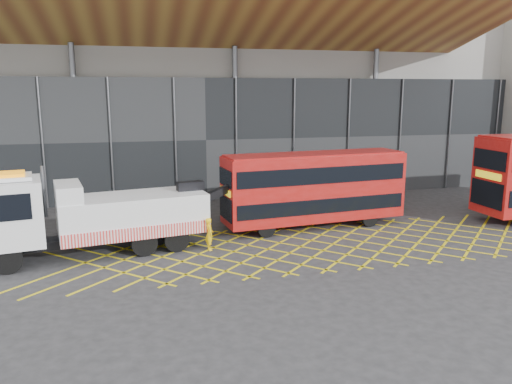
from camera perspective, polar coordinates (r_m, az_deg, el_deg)
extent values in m
plane|color=#28282A|center=(22.52, -6.59, -7.09)|extent=(120.00, 120.00, 0.00)
cube|color=yellow|center=(22.50, -18.92, -7.65)|extent=(7.16, 7.16, 0.01)
cube|color=yellow|center=(22.50, -18.92, -7.65)|extent=(7.16, 7.16, 0.01)
cube|color=yellow|center=(22.40, -14.81, -7.50)|extent=(7.16, 7.16, 0.01)
cube|color=yellow|center=(22.40, -14.81, -7.50)|extent=(7.16, 7.16, 0.01)
cube|color=yellow|center=(22.40, -10.68, -7.31)|extent=(7.16, 7.16, 0.01)
cube|color=yellow|center=(22.40, -10.68, -7.31)|extent=(7.16, 7.16, 0.01)
cube|color=yellow|center=(22.52, -6.59, -7.08)|extent=(7.16, 7.16, 0.01)
cube|color=yellow|center=(22.52, -6.59, -7.08)|extent=(7.16, 7.16, 0.01)
cube|color=yellow|center=(22.75, -2.56, -6.81)|extent=(7.16, 7.16, 0.01)
cube|color=yellow|center=(22.75, -2.56, -6.81)|extent=(7.16, 7.16, 0.01)
cube|color=yellow|center=(23.10, 1.36, -6.53)|extent=(7.16, 7.16, 0.01)
cube|color=yellow|center=(23.10, 1.36, -6.53)|extent=(7.16, 7.16, 0.01)
cube|color=yellow|center=(23.54, 5.15, -6.22)|extent=(7.16, 7.16, 0.01)
cube|color=yellow|center=(23.54, 5.15, -6.22)|extent=(7.16, 7.16, 0.01)
cube|color=yellow|center=(24.08, 8.78, -5.90)|extent=(7.16, 7.16, 0.01)
cube|color=yellow|center=(24.08, 8.78, -5.90)|extent=(7.16, 7.16, 0.01)
cube|color=yellow|center=(24.72, 12.23, -5.58)|extent=(7.16, 7.16, 0.01)
cube|color=yellow|center=(24.72, 12.23, -5.58)|extent=(7.16, 7.16, 0.01)
cube|color=yellow|center=(25.44, 15.49, -5.25)|extent=(7.16, 7.16, 0.01)
cube|color=yellow|center=(25.44, 15.49, -5.25)|extent=(7.16, 7.16, 0.01)
cube|color=yellow|center=(26.24, 18.57, -4.93)|extent=(7.16, 7.16, 0.01)
cube|color=yellow|center=(26.24, 18.57, -4.93)|extent=(7.16, 7.16, 0.01)
cube|color=yellow|center=(27.11, 21.44, -4.61)|extent=(7.16, 7.16, 0.01)
cube|color=yellow|center=(27.11, 21.44, -4.61)|extent=(7.16, 7.16, 0.01)
cube|color=yellow|center=(28.04, 24.14, -4.31)|extent=(7.16, 7.16, 0.01)
cube|color=yellow|center=(28.04, 24.14, -4.31)|extent=(7.16, 7.16, 0.01)
cube|color=yellow|center=(29.03, 26.65, -4.01)|extent=(7.16, 7.16, 0.01)
cube|color=yellow|center=(29.03, 26.65, -4.01)|extent=(7.16, 7.16, 0.01)
cube|color=gray|center=(40.52, -7.42, 13.98)|extent=(55.00, 14.00, 18.00)
cube|color=black|center=(33.38, -5.82, 5.99)|extent=(55.00, 0.80, 8.00)
cube|color=brown|center=(29.66, -9.16, 19.77)|extent=(40.00, 11.93, 4.07)
cylinder|color=#595B60|center=(32.98, -19.82, 7.06)|extent=(0.36, 0.36, 10.00)
cylinder|color=#595B60|center=(33.43, -2.38, 7.77)|extent=(0.36, 0.36, 10.00)
cylinder|color=#595B60|center=(36.71, 13.27, 7.80)|extent=(0.36, 0.36, 10.00)
cube|color=black|center=(23.35, -17.24, -5.00)|extent=(9.91, 2.84, 0.36)
cube|color=white|center=(22.88, -26.28, -2.11)|extent=(2.93, 3.01, 2.71)
cube|color=orange|center=(22.59, -26.11, 1.87)|extent=(1.15, 1.40, 0.12)
cube|color=white|center=(23.30, -13.83, -2.33)|extent=(6.82, 3.74, 1.66)
cube|color=red|center=(22.19, -13.12, -4.65)|extent=(6.35, 1.24, 0.57)
cube|color=white|center=(22.75, -20.68, 0.02)|extent=(1.48, 2.65, 0.73)
cube|color=black|center=(23.70, -7.51, 0.58)|extent=(1.32, 0.74, 0.52)
cube|color=black|center=(24.11, -5.11, -0.44)|extent=(2.30, 0.78, 1.13)
cylinder|color=black|center=(22.26, -26.52, -6.93)|extent=(1.19, 0.57, 1.14)
cylinder|color=black|center=(24.35, -26.35, -5.40)|extent=(1.19, 0.57, 1.14)
cylinder|color=black|center=(22.91, -9.08, -5.34)|extent=(1.19, 0.57, 1.14)
cylinder|color=black|center=(24.95, -10.40, -3.99)|extent=(1.19, 0.57, 1.14)
cylinder|color=#595B60|center=(23.76, -23.08, 0.04)|extent=(0.15, 0.15, 2.29)
cube|color=#9E0F0C|center=(26.51, 6.70, 0.59)|extent=(9.93, 3.31, 3.43)
cube|color=black|center=(26.67, 6.66, -1.11)|extent=(9.54, 3.32, 0.75)
cube|color=black|center=(26.37, 6.74, 2.27)|extent=(9.54, 3.32, 0.84)
cube|color=black|center=(24.91, -3.47, -1.85)|extent=(0.28, 1.98, 1.15)
cube|color=black|center=(24.60, -3.51, 1.67)|extent=(0.28, 1.98, 0.84)
cube|color=yellow|center=(24.72, -3.51, 0.05)|extent=(0.23, 1.58, 0.31)
cube|color=#9E0F0C|center=(26.24, 6.79, 4.33)|extent=(9.71, 3.11, 0.11)
cylinder|color=black|center=(24.80, 1.18, -4.16)|extent=(0.94, 0.36, 0.92)
cylinder|color=black|center=(26.57, -0.33, -3.10)|extent=(0.94, 0.36, 0.92)
cylinder|color=black|center=(27.42, 12.85, -2.93)|extent=(0.94, 0.36, 0.92)
cylinder|color=black|center=(29.04, 10.78, -2.05)|extent=(0.94, 0.36, 0.92)
cube|color=black|center=(29.64, 24.85, -0.19)|extent=(0.13, 2.39, 1.38)
cube|color=black|center=(29.35, 25.15, 3.38)|extent=(0.13, 2.39, 1.01)
cube|color=yellow|center=(29.46, 25.00, 1.74)|extent=(0.11, 1.90, 0.37)
cylinder|color=black|center=(32.14, 26.25, -1.57)|extent=(1.12, 0.35, 1.11)
imported|color=yellow|center=(22.88, -5.34, -4.80)|extent=(0.40, 0.57, 1.50)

